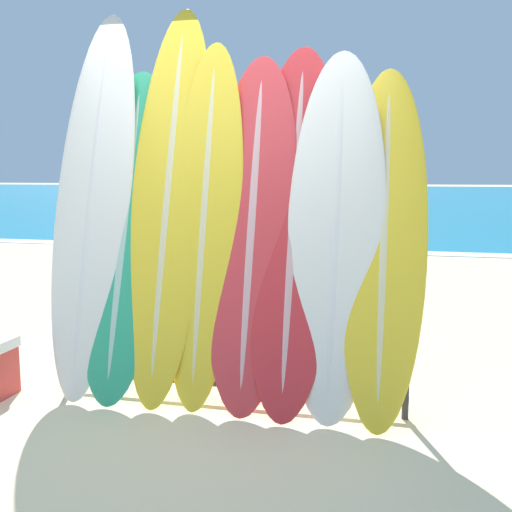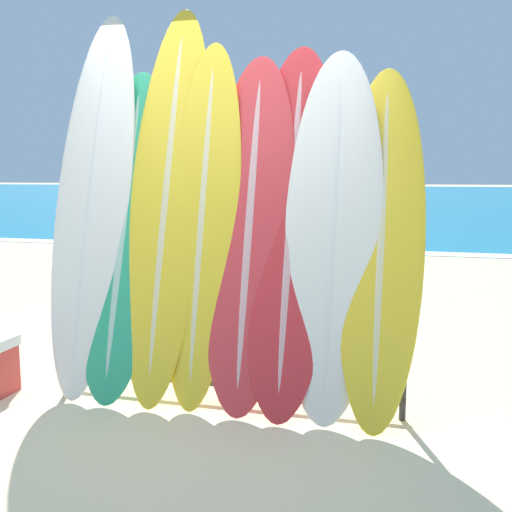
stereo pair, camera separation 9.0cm
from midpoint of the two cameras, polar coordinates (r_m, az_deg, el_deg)
The scene contains 13 objects.
ground_plane at distance 3.86m, azimuth -7.13°, elevation -14.57°, with size 160.00×160.00×0.00m, color beige.
ocean_water at distance 40.66m, azimuth 11.86°, elevation 5.64°, with size 120.00×60.00×0.01m.
surfboard_rack at distance 3.85m, azimuth -3.50°, elevation -7.44°, with size 2.28×0.04×0.83m.
surfboard_slot_0 at distance 4.18m, azimuth -15.81°, elevation 5.14°, with size 0.55×0.81×2.58m.
surfboard_slot_1 at distance 4.05m, azimuth -12.95°, elevation 2.28°, with size 0.60×0.75×2.18m.
surfboard_slot_2 at distance 3.96m, azimuth -8.93°, elevation 5.28°, with size 0.53×0.83×2.59m.
surfboard_slot_3 at distance 3.83m, azimuth -5.58°, elevation 3.30°, with size 0.49×0.65×2.33m.
surfboard_slot_4 at distance 3.75m, azimuth -1.07°, elevation 2.50°, with size 0.59×0.69×2.24m.
surfboard_slot_5 at distance 3.70m, azimuth 2.89°, elevation 2.91°, with size 0.59×0.78×2.30m.
surfboard_slot_6 at distance 3.64m, azimuth 6.90°, elevation 2.31°, with size 0.60×0.67×2.24m.
surfboard_slot_7 at distance 3.62m, azimuth 11.39°, elevation 1.34°, with size 0.51×0.78×2.13m.
person_near_water at distance 8.73m, azimuth -5.45°, elevation 3.61°, with size 0.20×0.26×1.51m.
person_mid_beach at distance 6.86m, azimuth -3.86°, elevation 2.74°, with size 0.26×0.27×1.57m.
Camera 1 is at (1.24, -3.34, 1.47)m, focal length 42.00 mm.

